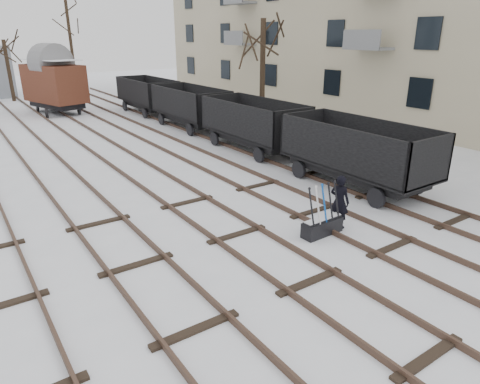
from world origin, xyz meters
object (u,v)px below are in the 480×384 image
object	(u,v)px
ground_frame	(322,225)
freight_wagon_a	(355,162)
worker	(339,202)
box_van_wagon	(54,82)

from	to	relation	value
ground_frame	freight_wagon_a	world-z (taller)	freight_wagon_a
worker	freight_wagon_a	size ratio (longest dim) A/B	0.27
worker	freight_wagon_a	xyz separation A→B (m)	(3.21, 2.23, 0.11)
ground_frame	box_van_wagon	xyz separation A→B (m)	(-1.46, 25.15, 1.88)
ground_frame	freight_wagon_a	bearing A→B (deg)	28.43
box_van_wagon	ground_frame	bearing A→B (deg)	-103.46
freight_wagon_a	box_van_wagon	bearing A→B (deg)	103.37
worker	ground_frame	bearing A→B (deg)	79.09
ground_frame	worker	size ratio (longest dim) A/B	0.92
worker	freight_wagon_a	distance (m)	3.91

